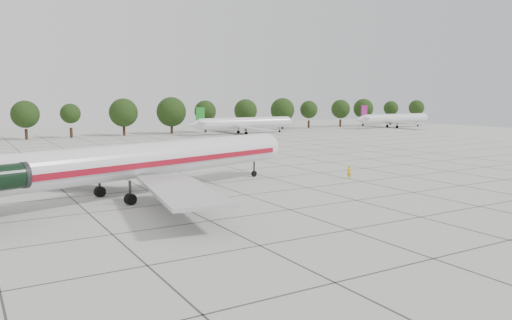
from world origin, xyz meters
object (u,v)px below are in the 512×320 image
Objects in this scene: main_airliner at (119,162)px; bg_airliner_d at (245,123)px; ground_crew at (349,172)px; bg_airliner_e at (394,119)px.

bg_airliner_d is (53.78, 69.91, -0.85)m from main_airliner.
main_airliner is 28.27m from ground_crew.
bg_airliner_e is at bearing 15.66° from main_airliner.
bg_airliner_d is at bearing 35.92° from main_airliner.
bg_airliner_e is at bearing -134.24° from ground_crew.
main_airliner is at bearing -147.84° from bg_airliner_e.
ground_crew is (28.05, -1.95, -2.91)m from main_airliner.
ground_crew is at bearing -20.49° from main_airliner.
ground_crew is 76.36m from bg_airliner_d.
ground_crew is at bearing -109.70° from bg_airliner_d.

